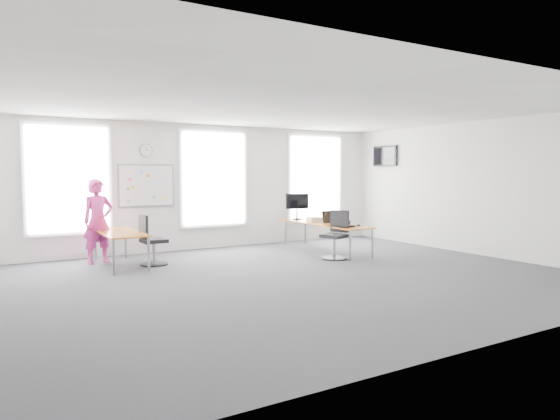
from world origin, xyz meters
TOP-DOWN VIEW (x-y plane):
  - floor at (0.00, 0.00)m, footprint 10.00×10.00m
  - ceiling at (0.00, 0.00)m, footprint 10.00×10.00m
  - wall_back at (0.00, 4.00)m, footprint 10.00×0.00m
  - wall_front at (0.00, -4.00)m, footprint 10.00×0.00m
  - wall_right at (5.00, 0.00)m, footprint 0.00×10.00m
  - window_left at (-3.00, 3.97)m, footprint 1.60×0.06m
  - window_mid at (0.30, 3.97)m, footprint 1.60×0.06m
  - window_right at (3.30, 3.97)m, footprint 1.60×0.06m
  - desk_right at (2.33, 2.14)m, footprint 0.73×2.72m
  - desk_left at (-2.26, 2.67)m, footprint 0.75×1.87m
  - chair_right at (1.92, 1.19)m, footprint 0.61×0.60m
  - chair_left at (-1.72, 2.44)m, footprint 0.54×0.54m
  - person at (-2.57, 3.21)m, footprint 0.70×0.54m
  - whiteboard at (-1.35, 3.97)m, footprint 1.20×0.03m
  - wall_clock at (-1.35, 3.97)m, footprint 0.30×0.04m
  - tv at (4.95, 3.00)m, footprint 0.06×0.90m
  - keyboard at (2.22, 1.21)m, footprint 0.46×0.27m
  - mouse at (2.57, 1.22)m, footprint 0.09×0.12m
  - lens_cap at (2.44, 1.47)m, footprint 0.06×0.06m
  - headphones at (2.53, 1.61)m, footprint 0.18×0.10m
  - laptop_sleeve at (2.42, 2.09)m, footprint 0.36×0.21m
  - paper_stack at (2.28, 2.52)m, footprint 0.34×0.26m
  - monitor at (2.28, 3.28)m, footprint 0.57×0.25m

SIDE VIEW (x-z plane):
  - floor at x=0.00m, z-range 0.00..0.00m
  - chair_left at x=-1.72m, z-range -0.06..0.95m
  - chair_right at x=1.92m, z-range -0.06..0.97m
  - desk_right at x=2.33m, z-range 0.29..0.95m
  - desk_left at x=-2.26m, z-range 0.28..0.96m
  - lens_cap at x=2.44m, z-range 0.66..0.67m
  - keyboard at x=2.22m, z-range 0.66..0.68m
  - mouse at x=2.57m, z-range 0.66..0.70m
  - headphones at x=2.53m, z-range 0.66..0.76m
  - paper_stack at x=2.28m, z-range 0.66..0.78m
  - laptop_sleeve at x=2.42m, z-range 0.66..0.95m
  - person at x=-2.57m, z-range 0.00..1.72m
  - monitor at x=2.28m, z-range 0.73..1.38m
  - wall_back at x=0.00m, z-range -3.50..6.50m
  - wall_front at x=0.00m, z-range -3.50..6.50m
  - wall_right at x=5.00m, z-range -3.50..6.50m
  - whiteboard at x=-1.35m, z-range 1.10..2.00m
  - window_left at x=-3.00m, z-range 0.60..2.80m
  - window_mid at x=0.30m, z-range 0.60..2.80m
  - window_right at x=3.30m, z-range 0.60..2.80m
  - tv at x=4.95m, z-range 2.02..2.57m
  - wall_clock at x=-1.35m, z-range 2.20..2.50m
  - ceiling at x=0.00m, z-range 3.00..3.00m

